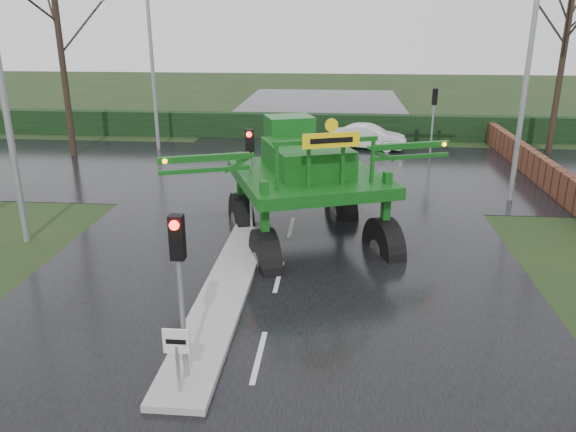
# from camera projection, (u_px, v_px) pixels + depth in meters

# --- Properties ---
(ground) EXTENTS (140.00, 140.00, 0.00)m
(ground) POSITION_uv_depth(u_px,v_px,m) (259.00, 358.00, 11.98)
(ground) COLOR black
(ground) RESTS_ON ground
(road_main) EXTENTS (14.00, 80.00, 0.02)m
(road_main) POSITION_uv_depth(u_px,v_px,m) (295.00, 210.00, 21.39)
(road_main) COLOR black
(road_main) RESTS_ON ground
(road_cross) EXTENTS (80.00, 12.00, 0.02)m
(road_cross) POSITION_uv_depth(u_px,v_px,m) (305.00, 170.00, 27.04)
(road_cross) COLOR black
(road_cross) RESTS_ON ground
(median_island) EXTENTS (1.20, 10.00, 0.16)m
(median_island) POSITION_uv_depth(u_px,v_px,m) (226.00, 289.00, 14.89)
(median_island) COLOR gray
(median_island) RESTS_ON ground
(hedge_row) EXTENTS (44.00, 0.90, 1.50)m
(hedge_row) POSITION_uv_depth(u_px,v_px,m) (313.00, 126.00, 34.32)
(hedge_row) COLOR black
(hedge_row) RESTS_ON ground
(brick_wall) EXTENTS (0.40, 20.00, 1.20)m
(brick_wall) POSITION_uv_depth(u_px,v_px,m) (532.00, 163.00, 25.94)
(brick_wall) COLOR #592D1E
(brick_wall) RESTS_ON ground
(keep_left_sign) EXTENTS (0.50, 0.07, 1.35)m
(keep_left_sign) POSITION_uv_depth(u_px,v_px,m) (177.00, 350.00, 10.34)
(keep_left_sign) COLOR gray
(keep_left_sign) RESTS_ON ground
(traffic_signal_near) EXTENTS (0.26, 0.33, 3.52)m
(traffic_signal_near) POSITION_uv_depth(u_px,v_px,m) (179.00, 263.00, 10.30)
(traffic_signal_near) COLOR gray
(traffic_signal_near) RESTS_ON ground
(traffic_signal_mid) EXTENTS (0.26, 0.33, 3.52)m
(traffic_signal_mid) POSITION_uv_depth(u_px,v_px,m) (250.00, 158.00, 18.29)
(traffic_signal_mid) COLOR gray
(traffic_signal_mid) RESTS_ON ground
(traffic_signal_far) EXTENTS (0.26, 0.33, 3.52)m
(traffic_signal_far) POSITION_uv_depth(u_px,v_px,m) (434.00, 106.00, 29.40)
(traffic_signal_far) COLOR gray
(traffic_signal_far) RESTS_ON ground
(street_light_left_near) EXTENTS (3.85, 0.30, 10.00)m
(street_light_left_near) POSITION_uv_depth(u_px,v_px,m) (6.00, 51.00, 16.37)
(street_light_left_near) COLOR gray
(street_light_left_near) RESTS_ON ground
(street_light_right) EXTENTS (3.85, 0.30, 10.00)m
(street_light_right) POSITION_uv_depth(u_px,v_px,m) (522.00, 45.00, 20.61)
(street_light_right) COLOR gray
(street_light_right) RESTS_ON ground
(street_light_left_far) EXTENTS (3.85, 0.30, 10.00)m
(street_light_left_far) POSITION_uv_depth(u_px,v_px,m) (156.00, 38.00, 29.54)
(street_light_left_far) COLOR gray
(street_light_left_far) RESTS_ON ground
(tree_left_far) EXTENTS (7.70, 7.70, 13.26)m
(tree_left_far) POSITION_uv_depth(u_px,v_px,m) (56.00, 14.00, 27.65)
(tree_left_far) COLOR black
(tree_left_far) RESTS_ON ground
(tree_right_far) EXTENTS (7.00, 7.00, 12.05)m
(tree_right_far) POSITION_uv_depth(u_px,v_px,m) (568.00, 28.00, 28.50)
(tree_right_far) COLOR black
(tree_right_far) RESTS_ON ground
(crop_sprayer) EXTENTS (8.97, 7.07, 5.31)m
(crop_sprayer) POSITION_uv_depth(u_px,v_px,m) (262.00, 180.00, 16.06)
(crop_sprayer) COLOR black
(crop_sprayer) RESTS_ON ground
(white_sedan) EXTENTS (4.31, 2.43, 1.35)m
(white_sedan) POSITION_uv_depth(u_px,v_px,m) (368.00, 149.00, 31.64)
(white_sedan) COLOR silver
(white_sedan) RESTS_ON ground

